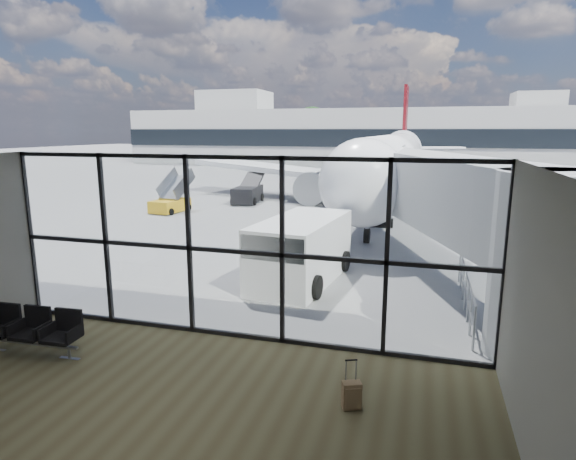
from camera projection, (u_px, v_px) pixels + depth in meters
The scene contains 20 objects.
ground at pixel (382, 180), 49.65m from camera, with size 220.00×220.00×0.00m, color slate.
lounge_shell at pixel (108, 300), 6.94m from camera, with size 12.02×8.01×4.51m.
glass_curtain_wall at pixel (234, 249), 11.54m from camera, with size 12.10×0.12×4.50m.
jet_bridge at pixel (442, 197), 16.78m from camera, with size 8.00×16.50×4.33m.
apron_railing at pixel (466, 286), 13.64m from camera, with size 0.06×5.46×1.11m.
far_terminal at pixel (393, 136), 69.63m from camera, with size 80.00×12.20×11.00m.
tree_0 at pixel (158, 132), 90.95m from camera, with size 4.95×4.95×7.12m.
tree_1 at pixel (186, 129), 89.21m from camera, with size 5.61×5.61×8.07m.
tree_2 at pixel (216, 126), 87.47m from camera, with size 6.27×6.27×9.03m.
tree_3 at pixel (247, 133), 86.10m from camera, with size 4.95×4.95×7.12m.
tree_4 at pixel (279, 129), 84.36m from camera, with size 5.61×5.61×8.07m.
tree_5 at pixel (312, 125), 82.62m from camera, with size 6.27×6.27×9.03m.
seating_row at pixel (34, 328), 11.06m from camera, with size 2.41×0.79×1.07m.
suitcase at pixel (352, 395), 8.83m from camera, with size 0.40×0.34×0.94m.
airliner at pixel (392, 161), 34.67m from camera, with size 31.78×36.74×9.47m.
service_van at pixel (300, 250), 16.21m from camera, with size 2.82×5.12×2.14m.
belt_loader at pixel (248, 193), 34.11m from camera, with size 1.99×4.42×1.98m.
mobile_stairs at pixel (171, 204), 30.32m from camera, with size 1.92×3.21×2.15m.
traffic_cone_a at pixel (302, 218), 26.59m from camera, with size 0.41×0.41×0.59m.
traffic_cone_c at pixel (437, 228), 23.96m from camera, with size 0.40×0.40×0.57m.
Camera 1 is at (4.32, -10.42, 5.05)m, focal length 30.00 mm.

